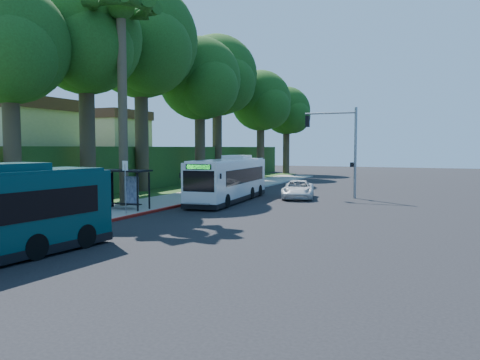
% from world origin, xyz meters
% --- Properties ---
extents(ground, '(140.00, 140.00, 0.00)m').
position_xyz_m(ground, '(0.00, 0.00, 0.00)').
color(ground, black).
rests_on(ground, ground).
extents(sidewalk, '(4.50, 70.00, 0.12)m').
position_xyz_m(sidewalk, '(-7.30, 0.00, 0.06)').
color(sidewalk, gray).
rests_on(sidewalk, ground).
extents(red_curb, '(0.25, 30.00, 0.13)m').
position_xyz_m(red_curb, '(-5.00, -4.00, 0.07)').
color(red_curb, maroon).
rests_on(red_curb, ground).
extents(grass_verge, '(8.00, 70.00, 0.06)m').
position_xyz_m(grass_verge, '(-13.00, 5.00, 0.03)').
color(grass_verge, '#234719').
rests_on(grass_verge, ground).
extents(bus_shelter, '(3.20, 1.51, 2.55)m').
position_xyz_m(bus_shelter, '(-7.26, -2.86, 1.81)').
color(bus_shelter, black).
rests_on(bus_shelter, ground).
extents(stop_sign_pole, '(0.35, 0.06, 3.17)m').
position_xyz_m(stop_sign_pole, '(-5.40, -5.00, 2.08)').
color(stop_sign_pole, gray).
rests_on(stop_sign_pole, ground).
extents(traffic_signal_pole, '(4.10, 0.30, 7.00)m').
position_xyz_m(traffic_signal_pole, '(3.78, 10.00, 4.42)').
color(traffic_signal_pole, gray).
rests_on(traffic_signal_pole, ground).
extents(palm_tree, '(4.20, 4.20, 14.40)m').
position_xyz_m(palm_tree, '(-8.20, -1.50, 12.38)').
color(palm_tree, '#4C3F2D').
rests_on(palm_tree, ground).
extents(hillside_backdrop, '(24.00, 60.00, 8.80)m').
position_xyz_m(hillside_backdrop, '(-26.30, 15.10, 2.44)').
color(hillside_backdrop, '#234719').
rests_on(hillside_backdrop, ground).
extents(tree_0, '(8.40, 8.00, 15.70)m').
position_xyz_m(tree_0, '(-12.40, -0.02, 11.20)').
color(tree_0, '#382B1E').
rests_on(tree_0, ground).
extents(tree_1, '(10.50, 10.00, 18.26)m').
position_xyz_m(tree_1, '(-13.37, 7.98, 12.73)').
color(tree_1, '#382B1E').
rests_on(tree_1, ground).
extents(tree_2, '(8.82, 8.40, 15.12)m').
position_xyz_m(tree_2, '(-11.89, 15.98, 10.48)').
color(tree_2, '#382B1E').
rests_on(tree_2, ground).
extents(tree_3, '(10.08, 9.60, 17.28)m').
position_xyz_m(tree_3, '(-13.88, 23.98, 11.98)').
color(tree_3, '#382B1E').
rests_on(tree_3, ground).
extents(tree_4, '(8.40, 8.00, 14.14)m').
position_xyz_m(tree_4, '(-11.40, 31.98, 9.73)').
color(tree_4, '#382B1E').
rests_on(tree_4, ground).
extents(tree_5, '(7.35, 7.00, 12.86)m').
position_xyz_m(tree_5, '(-10.41, 39.99, 8.96)').
color(tree_5, '#382B1E').
rests_on(tree_5, ground).
extents(tree_6, '(7.56, 7.20, 13.74)m').
position_xyz_m(tree_6, '(-12.91, -6.01, 9.71)').
color(tree_6, '#382B1E').
rests_on(tree_6, ground).
extents(white_bus, '(3.43, 11.36, 3.33)m').
position_xyz_m(white_bus, '(-3.23, 4.28, 1.63)').
color(white_bus, silver).
rests_on(white_bus, ground).
extents(pickup, '(3.40, 5.39, 1.39)m').
position_xyz_m(pickup, '(0.82, 8.14, 0.69)').
color(pickup, silver).
rests_on(pickup, ground).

